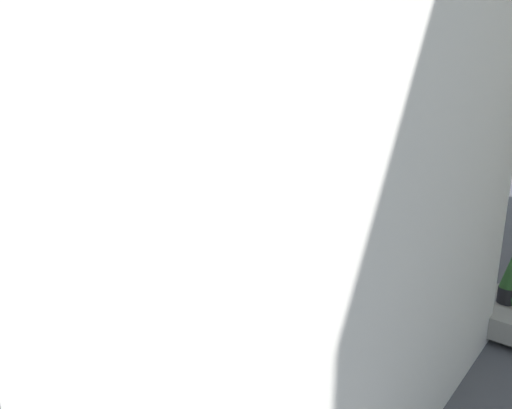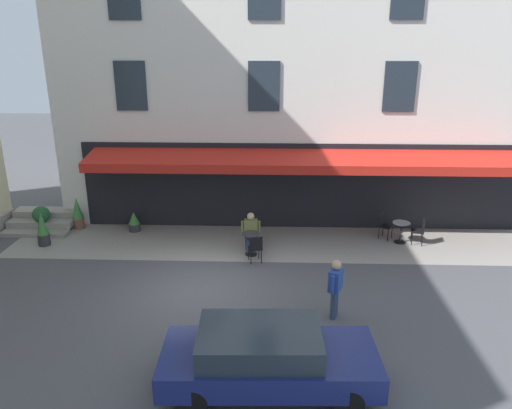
% 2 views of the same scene
% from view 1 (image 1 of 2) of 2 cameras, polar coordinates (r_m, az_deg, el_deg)
% --- Properties ---
extents(ground_plane, '(70.00, 70.00, 0.00)m').
position_cam_1_polar(ground_plane, '(17.27, 11.55, -2.97)').
color(ground_plane, '#4C4C51').
extents(sidewalk_cafe_terrace, '(20.50, 3.20, 0.01)m').
position_cam_1_polar(sidewalk_cafe_terrace, '(16.50, -4.27, -3.52)').
color(sidewalk_cafe_terrace, gray).
rests_on(sidewalk_cafe_terrace, ground_plane).
extents(cafe_table_near_entrance, '(0.60, 0.60, 0.75)m').
position_cam_1_polar(cafe_table_near_entrance, '(22.76, -17.97, 2.06)').
color(cafe_table_near_entrance, black).
rests_on(cafe_table_near_entrance, ground_plane).
extents(cafe_chair_black_near_door, '(0.49, 0.49, 0.91)m').
position_cam_1_polar(cafe_chair_black_near_door, '(23.34, -18.43, 2.46)').
color(cafe_chair_black_near_door, black).
rests_on(cafe_chair_black_near_door, ground_plane).
extents(cafe_chair_black_corner_right, '(0.54, 0.54, 0.91)m').
position_cam_1_polar(cafe_chair_black_corner_right, '(22.13, -17.82, 1.89)').
color(cafe_chair_black_corner_right, black).
rests_on(cafe_chair_black_corner_right, ground_plane).
extents(cafe_table_mid_terrace, '(0.60, 0.60, 0.75)m').
position_cam_1_polar(cafe_table_mid_terrace, '(15.89, 3.30, -2.35)').
color(cafe_table_mid_terrace, black).
rests_on(cafe_table_mid_terrace, ground_plane).
extents(cafe_chair_black_back_row, '(0.49, 0.49, 0.91)m').
position_cam_1_polar(cafe_chair_black_back_row, '(16.45, 4.11, -1.59)').
color(cafe_chair_black_back_row, black).
rests_on(cafe_chair_black_back_row, ground_plane).
extents(cafe_chair_black_corner_left, '(0.43, 0.43, 0.91)m').
position_cam_1_polar(cafe_chair_black_corner_left, '(15.38, 2.00, -2.70)').
color(cafe_chair_black_corner_left, black).
rests_on(cafe_chair_black_corner_left, ground_plane).
extents(cafe_table_streetside, '(0.60, 0.60, 0.75)m').
position_cam_1_polar(cafe_table_streetside, '(18.59, -11.78, -0.17)').
color(cafe_table_streetside, black).
rests_on(cafe_table_streetside, ground_plane).
extents(cafe_chair_black_by_window, '(0.47, 0.47, 0.91)m').
position_cam_1_polar(cafe_chair_black_by_window, '(19.13, -12.65, 0.36)').
color(cafe_chair_black_by_window, black).
rests_on(cafe_chair_black_by_window, ground_plane).
extents(cafe_chair_black_facing_street, '(0.56, 0.56, 0.91)m').
position_cam_1_polar(cafe_chair_black_facing_street, '(17.96, -11.72, -0.49)').
color(cafe_chair_black_facing_street, black).
rests_on(cafe_chair_black_facing_street, ground_plane).
extents(seated_patron_in_olive, '(0.65, 0.55, 1.29)m').
position_cam_1_polar(seated_patron_in_olive, '(15.50, 2.46, -2.00)').
color(seated_patron_in_olive, navy).
rests_on(seated_patron_in_olive, ground_plane).
extents(seated_companion_in_white, '(0.67, 0.64, 1.35)m').
position_cam_1_polar(seated_companion_in_white, '(22.31, -17.91, 2.43)').
color(seated_companion_in_white, navy).
rests_on(seated_companion_in_white, ground_plane).
extents(walking_pedestrian_in_blue, '(0.42, 0.61, 1.59)m').
position_cam_1_polar(walking_pedestrian_in_blue, '(20.02, 4.59, 2.40)').
color(walking_pedestrian_in_blue, navy).
rests_on(walking_pedestrian_in_blue, ground_plane).
extents(potted_plant_under_sign, '(0.42, 0.42, 1.19)m').
position_cam_1_polar(potted_plant_under_sign, '(11.24, 24.22, -10.41)').
color(potted_plant_under_sign, brown).
rests_on(potted_plant_under_sign, ground_plane).
extents(potted_plant_entrance_right, '(0.42, 0.42, 0.75)m').
position_cam_1_polar(potted_plant_entrance_right, '(12.19, 14.49, -8.73)').
color(potted_plant_entrance_right, '#2D2D33').
rests_on(potted_plant_entrance_right, ground_plane).
extents(potted_plant_entrance_left, '(0.41, 0.41, 1.20)m').
position_cam_1_polar(potted_plant_entrance_left, '(12.62, 28.86, -8.23)').
color(potted_plant_entrance_left, '#2D2D33').
rests_on(potted_plant_entrance_left, ground_plane).
extents(parked_car_navy, '(4.36, 1.94, 1.33)m').
position_cam_1_polar(parked_car_navy, '(21.45, 12.43, 2.32)').
color(parked_car_navy, navy).
rests_on(parked_car_navy, ground_plane).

